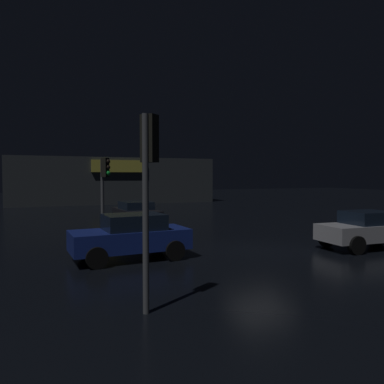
# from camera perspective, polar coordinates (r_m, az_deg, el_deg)

# --- Properties ---
(ground_plane) EXTENTS (120.00, 120.00, 0.00)m
(ground_plane) POSITION_cam_1_polar(r_m,az_deg,el_deg) (15.20, 10.33, -8.78)
(ground_plane) COLOR black
(store_building) EXTENTS (21.47, 6.51, 4.88)m
(store_building) POSITION_cam_1_polar(r_m,az_deg,el_deg) (42.29, -11.94, 1.73)
(store_building) COLOR #33383D
(store_building) RESTS_ON ground
(traffic_signal_main) EXTENTS (0.42, 0.42, 3.78)m
(traffic_signal_main) POSITION_cam_1_polar(r_m,az_deg,el_deg) (17.51, -13.23, 1.41)
(traffic_signal_main) COLOR #595B60
(traffic_signal_main) RESTS_ON ground
(traffic_signal_cross_left) EXTENTS (0.43, 0.41, 4.26)m
(traffic_signal_cross_left) POSITION_cam_1_polar(r_m,az_deg,el_deg) (8.07, -6.65, 3.32)
(traffic_signal_cross_left) COLOR #595B60
(traffic_signal_cross_left) RESTS_ON ground
(car_near) EXTENTS (4.17, 2.13, 1.60)m
(car_near) POSITION_cam_1_polar(r_m,az_deg,el_deg) (13.48, -9.28, -6.61)
(car_near) COLOR navy
(car_near) RESTS_ON ground
(car_far) EXTENTS (4.13, 2.07, 1.52)m
(car_far) POSITION_cam_1_polar(r_m,az_deg,el_deg) (16.89, 25.16, -5.14)
(car_far) COLOR #B7B7BF
(car_far) RESTS_ON ground
(car_crossing) EXTENTS (2.28, 4.22, 1.43)m
(car_crossing) POSITION_cam_1_polar(r_m,az_deg,el_deg) (22.49, -8.51, -3.14)
(car_crossing) COLOR black
(car_crossing) RESTS_ON ground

